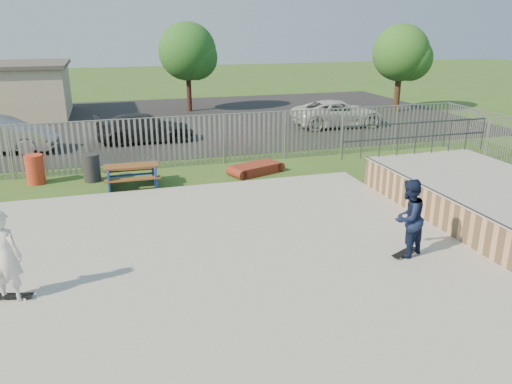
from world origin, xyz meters
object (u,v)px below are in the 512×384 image
object	(u,v)px
trash_bin_red	(35,169)
car_white	(338,113)
car_silver	(0,135)
tree_mid	(187,51)
car_dark	(145,128)
skater_navy	(408,218)
trash_bin_grey	(92,168)
picnic_table	(132,176)
skater_white	(5,256)
tree_right	(401,53)
funbox	(256,169)

from	to	relation	value
trash_bin_red	car_white	bearing A→B (deg)	23.61
car_silver	tree_mid	distance (m)	13.27
car_dark	skater_navy	bearing A→B (deg)	-162.00
trash_bin_grey	car_white	size ratio (longest dim) A/B	0.19
picnic_table	skater_white	size ratio (longest dim) A/B	0.98
car_silver	trash_bin_red	bearing A→B (deg)	-147.53
picnic_table	tree_right	xyz separation A→B (m)	(17.32, 11.37, 3.25)
funbox	skater_white	size ratio (longest dim) A/B	1.06
picnic_table	funbox	distance (m)	4.59
picnic_table	car_silver	size ratio (longest dim) A/B	0.39
tree_right	skater_navy	world-z (taller)	tree_right
trash_bin_grey	skater_navy	xyz separation A→B (m)	(7.20, -8.80, 0.59)
picnic_table	skater_navy	size ratio (longest dim) A/B	0.98
trash_bin_grey	skater_navy	bearing A→B (deg)	-50.70
tree_mid	tree_right	world-z (taller)	tree_mid
car_white	skater_navy	size ratio (longest dim) A/B	2.71
car_white	skater_white	xyz separation A→B (m)	(-14.26, -15.00, 0.36)
car_dark	car_white	size ratio (longest dim) A/B	0.90
tree_mid	skater_navy	bearing A→B (deg)	-86.61
trash_bin_red	car_white	world-z (taller)	car_white
funbox	tree_mid	world-z (taller)	tree_mid
trash_bin_grey	skater_white	bearing A→B (deg)	-99.75
car_dark	tree_mid	world-z (taller)	tree_mid
picnic_table	tree_mid	size ratio (longest dim) A/B	0.33
car_silver	car_dark	world-z (taller)	car_silver
picnic_table	trash_bin_grey	xyz separation A→B (m)	(-1.33, 1.09, 0.10)
funbox	car_dark	xyz separation A→B (m)	(-3.55, 6.59, 0.51)
trash_bin_red	tree_mid	distance (m)	16.16
trash_bin_grey	skater_white	xyz separation A→B (m)	(-1.43, -8.31, 0.59)
tree_mid	skater_white	xyz separation A→B (m)	(-7.27, -22.37, -2.65)
funbox	tree_right	distance (m)	17.21
car_white	skater_white	bearing A→B (deg)	136.70
funbox	car_dark	distance (m)	7.50
car_silver	tree_right	bearing A→B (deg)	-66.08
trash_bin_red	skater_navy	world-z (taller)	skater_navy
car_silver	skater_white	xyz separation A→B (m)	(2.44, -13.82, 0.29)
car_white	tree_right	size ratio (longest dim) A/B	0.94
funbox	car_silver	bearing A→B (deg)	126.54
tree_mid	trash_bin_grey	bearing A→B (deg)	-112.56
trash_bin_grey	car_dark	bearing A→B (deg)	68.09
car_white	trash_bin_red	bearing A→B (deg)	113.87
picnic_table	trash_bin_red	size ratio (longest dim) A/B	1.78
car_silver	car_white	distance (m)	16.74
trash_bin_red	tree_right	distance (m)	23.08
car_dark	tree_mid	size ratio (longest dim) A/B	0.82
car_dark	tree_mid	xyz separation A→B (m)	(3.49, 8.22, 3.06)
car_dark	car_white	world-z (taller)	car_white
car_silver	car_dark	size ratio (longest dim) A/B	1.03
trash_bin_grey	tree_mid	xyz separation A→B (m)	(5.84, 14.06, 3.25)
picnic_table	tree_mid	world-z (taller)	tree_mid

